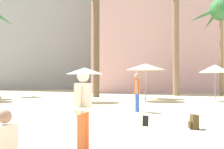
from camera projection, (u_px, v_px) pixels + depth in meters
hotel_pink at (178, 19)px, 34.96m from camera, size 20.53×11.08×17.06m
palm_tree_right at (221, 14)px, 25.33m from camera, size 5.42×5.40×8.38m
cafe_umbrella_0 at (85, 71)px, 18.09m from camera, size 2.32×2.32×2.14m
cafe_umbrella_1 at (215, 69)px, 18.84m from camera, size 2.05×2.05×2.36m
cafe_umbrella_3 at (145, 67)px, 19.04m from camera, size 2.58×2.58×2.43m
backpack at (194, 122)px, 8.46m from camera, size 0.25×0.31×0.42m
person_far_left at (83, 108)px, 5.57m from camera, size 2.86×1.52×1.63m
person_far_right at (137, 91)px, 12.69m from camera, size 0.30×0.61×1.70m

